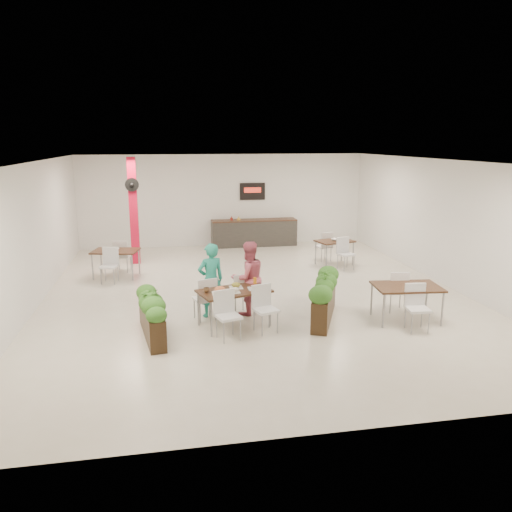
{
  "coord_description": "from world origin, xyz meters",
  "views": [
    {
      "loc": [
        -2.1,
        -11.46,
        3.68
      ],
      "look_at": [
        -0.08,
        -0.59,
        1.1
      ],
      "focal_mm": 35.0,
      "sensor_mm": 36.0,
      "label": 1
    }
  ],
  "objects": [
    {
      "name": "diner_man",
      "position": [
        -1.19,
        -1.33,
        0.79
      ],
      "size": [
        0.67,
        0.53,
        1.59
      ],
      "primitive_type": "imported",
      "rotation": [
        0.0,
        0.0,
        3.44
      ],
      "color": "teal",
      "rests_on": "ground"
    },
    {
      "name": "diner_woman",
      "position": [
        -0.39,
        -1.33,
        0.8
      ],
      "size": [
        0.92,
        0.8,
        1.6
      ],
      "primitive_type": "imported",
      "rotation": [
        0.0,
        0.0,
        3.44
      ],
      "color": "#D55E75",
      "rests_on": "ground"
    },
    {
      "name": "red_column",
      "position": [
        -3.0,
        3.79,
        1.64
      ],
      "size": [
        0.4,
        0.41,
        3.2
      ],
      "color": "red",
      "rests_on": "ground"
    },
    {
      "name": "side_table_c",
      "position": [
        2.76,
        -2.34,
        0.64
      ],
      "size": [
        1.42,
        1.65,
        0.92
      ],
      "rotation": [
        0.0,
        0.0,
        -0.1
      ],
      "color": "black",
      "rests_on": "ground"
    },
    {
      "name": "ground",
      "position": [
        0.0,
        0.0,
        0.0
      ],
      "size": [
        12.0,
        12.0,
        0.0
      ],
      "primitive_type": "plane",
      "color": "beige",
      "rests_on": "ground"
    },
    {
      "name": "room_shell",
      "position": [
        0.0,
        0.0,
        2.01
      ],
      "size": [
        10.1,
        12.1,
        3.22
      ],
      "color": "white",
      "rests_on": "ground"
    },
    {
      "name": "planter_left",
      "position": [
        -2.42,
        -2.27,
        0.5
      ],
      "size": [
        0.61,
        1.85,
        0.97
      ],
      "rotation": [
        0.0,
        0.0,
        1.72
      ],
      "color": "black",
      "rests_on": "ground"
    },
    {
      "name": "side_table_a",
      "position": [
        -3.45,
        2.26,
        0.63
      ],
      "size": [
        1.35,
        1.67,
        0.92
      ],
      "rotation": [
        0.0,
        0.0,
        -0.22
      ],
      "color": "black",
      "rests_on": "ground"
    },
    {
      "name": "service_counter",
      "position": [
        1.0,
        5.65,
        0.49
      ],
      "size": [
        3.0,
        0.64,
        2.2
      ],
      "color": "#2B2926",
      "rests_on": "ground"
    },
    {
      "name": "side_table_b",
      "position": [
        2.88,
        2.47,
        0.62
      ],
      "size": [
        1.21,
        1.67,
        0.92
      ],
      "rotation": [
        0.0,
        0.0,
        0.26
      ],
      "color": "black",
      "rests_on": "ground"
    },
    {
      "name": "planter_right",
      "position": [
        1.11,
        -1.96,
        0.51
      ],
      "size": [
        1.07,
        1.88,
        1.05
      ],
      "rotation": [
        0.0,
        0.0,
        1.15
      ],
      "color": "black",
      "rests_on": "ground"
    },
    {
      "name": "main_table",
      "position": [
        -0.8,
        -1.99,
        0.64
      ],
      "size": [
        1.64,
        1.9,
        0.92
      ],
      "rotation": [
        0.0,
        0.0,
        0.3
      ],
      "color": "black",
      "rests_on": "ground"
    }
  ]
}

